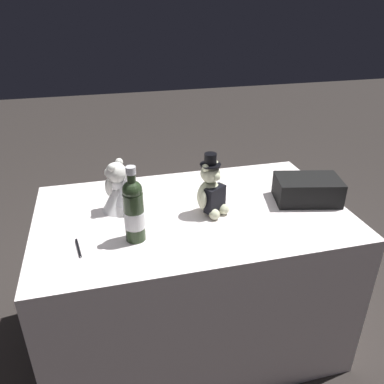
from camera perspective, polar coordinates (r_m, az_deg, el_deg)
ground_plane at (r=2.31m, az=0.00°, el=-20.05°), size 12.00×12.00×0.00m
reception_table at (r=2.04m, az=0.00°, el=-12.48°), size 1.44×0.87×0.79m
teddy_bear_groom at (r=1.75m, az=2.86°, el=0.12°), size 0.15×0.15×0.29m
teddy_bear_bride at (r=1.80m, az=-10.50°, el=0.41°), size 0.21×0.20×0.25m
champagne_bottle at (r=1.56m, az=-8.57°, el=-2.63°), size 0.08×0.08×0.33m
signing_pen at (r=1.62m, az=-16.39°, el=-8.02°), size 0.03×0.13×0.01m
gift_case_black at (r=1.96m, az=16.64°, el=0.35°), size 0.34×0.25×0.12m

